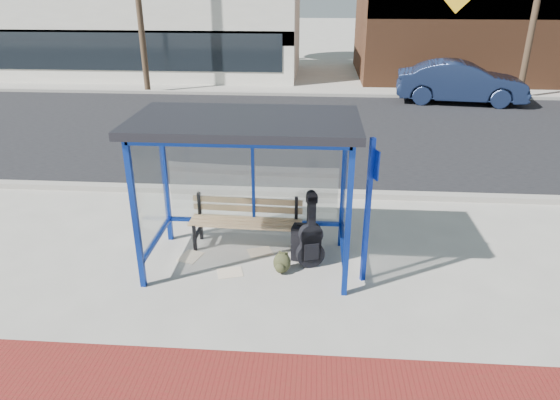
# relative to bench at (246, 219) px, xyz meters

# --- Properties ---
(ground) EXTENTS (120.00, 120.00, 0.00)m
(ground) POSITION_rel_bench_xyz_m (0.12, -0.62, -0.51)
(ground) COLOR #B2ADA0
(ground) RESTS_ON ground
(brick_paver_strip) EXTENTS (60.00, 1.00, 0.01)m
(brick_paver_strip) POSITION_rel_bench_xyz_m (0.12, -3.22, -0.50)
(brick_paver_strip) COLOR maroon
(brick_paver_strip) RESTS_ON ground
(curb_near) EXTENTS (60.00, 0.25, 0.12)m
(curb_near) POSITION_rel_bench_xyz_m (0.12, 2.28, -0.45)
(curb_near) COLOR gray
(curb_near) RESTS_ON ground
(street_asphalt) EXTENTS (60.00, 10.00, 0.00)m
(street_asphalt) POSITION_rel_bench_xyz_m (0.12, 7.38, -0.50)
(street_asphalt) COLOR black
(street_asphalt) RESTS_ON ground
(curb_far) EXTENTS (60.00, 0.25, 0.12)m
(curb_far) POSITION_rel_bench_xyz_m (0.12, 12.48, -0.45)
(curb_far) COLOR gray
(curb_far) RESTS_ON ground
(far_sidewalk) EXTENTS (60.00, 4.00, 0.01)m
(far_sidewalk) POSITION_rel_bench_xyz_m (0.12, 14.38, -0.50)
(far_sidewalk) COLOR #B2ADA0
(far_sidewalk) RESTS_ON ground
(bus_shelter) EXTENTS (3.30, 1.80, 2.42)m
(bus_shelter) POSITION_rel_bench_xyz_m (0.12, -0.54, 1.56)
(bus_shelter) COLOR navy
(bus_shelter) RESTS_ON ground
(storefront_white) EXTENTS (18.00, 6.04, 4.00)m
(storefront_white) POSITION_rel_bench_xyz_m (-8.88, 17.37, 1.49)
(storefront_white) COLOR silver
(storefront_white) RESTS_ON ground
(storefront_brown) EXTENTS (10.00, 7.08, 6.40)m
(storefront_brown) POSITION_rel_bench_xyz_m (8.12, 17.88, 2.69)
(storefront_brown) COLOR #59331E
(storefront_brown) RESTS_ON ground
(bench) EXTENTS (1.91, 0.54, 0.90)m
(bench) POSITION_rel_bench_xyz_m (0.00, 0.00, 0.00)
(bench) COLOR black
(bench) RESTS_ON ground
(guitar_bag) EXTENTS (0.47, 0.25, 1.23)m
(guitar_bag) POSITION_rel_bench_xyz_m (1.11, -0.62, -0.06)
(guitar_bag) COLOR black
(guitar_bag) RESTS_ON ground
(suitcase) EXTENTS (0.41, 0.31, 0.65)m
(suitcase) POSITION_rel_bench_xyz_m (0.99, -0.41, -0.20)
(suitcase) COLOR black
(suitcase) RESTS_ON ground
(backpack) EXTENTS (0.32, 0.30, 0.34)m
(backpack) POSITION_rel_bench_xyz_m (0.67, -0.83, -0.35)
(backpack) COLOR #2D2F1A
(backpack) RESTS_ON ground
(sign_post) EXTENTS (0.15, 0.27, 2.27)m
(sign_post) POSITION_rel_bench_xyz_m (1.93, -0.95, 0.77)
(sign_post) COLOR #0E279A
(sign_post) RESTS_ON ground
(newspaper_a) EXTENTS (0.46, 0.41, 0.01)m
(newspaper_a) POSITION_rel_bench_xyz_m (-0.15, -0.91, -0.50)
(newspaper_a) COLOR white
(newspaper_a) RESTS_ON ground
(newspaper_b) EXTENTS (0.42, 0.48, 0.01)m
(newspaper_b) POSITION_rel_bench_xyz_m (-0.89, -0.47, -0.50)
(newspaper_b) COLOR white
(newspaper_b) RESTS_ON ground
(newspaper_c) EXTENTS (0.48, 0.44, 0.01)m
(newspaper_c) POSITION_rel_bench_xyz_m (0.25, -0.22, -0.50)
(newspaper_c) COLOR white
(newspaper_c) RESTS_ON ground
(parked_car) EXTENTS (4.82, 2.20, 1.53)m
(parked_car) POSITION_rel_bench_xyz_m (6.48, 11.65, 0.26)
(parked_car) COLOR #182343
(parked_car) RESTS_ON ground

